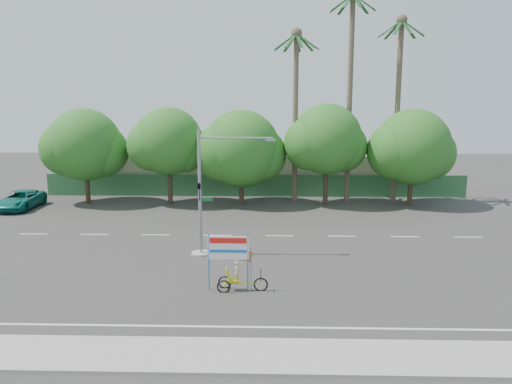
{
  "coord_description": "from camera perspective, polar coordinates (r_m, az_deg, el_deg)",
  "views": [
    {
      "loc": [
        1.35,
        -22.98,
        8.48
      ],
      "look_at": [
        0.6,
        4.44,
        3.5
      ],
      "focal_mm": 35.0,
      "sensor_mm": 36.0,
      "label": 1
    }
  ],
  "objects": [
    {
      "name": "tree_left",
      "position": [
        41.97,
        -10.01,
        5.46
      ],
      "size": [
        6.66,
        5.6,
        8.07
      ],
      "color": "#473828",
      "rests_on": "ground"
    },
    {
      "name": "fence",
      "position": [
        45.12,
        -0.16,
        0.75
      ],
      "size": [
        38.0,
        0.08,
        2.0
      ],
      "primitive_type": "cube",
      "color": "#336B3D",
      "rests_on": "ground"
    },
    {
      "name": "palm_mid",
      "position": [
        43.8,
        15.96,
        11.1
      ],
      "size": [
        3.73,
        3.79,
        15.45
      ],
      "color": "#70604C",
      "rests_on": "ground"
    },
    {
      "name": "tree_right",
      "position": [
        41.36,
        8.0,
        5.69
      ],
      "size": [
        6.9,
        5.8,
        8.36
      ],
      "color": "#473828",
      "rests_on": "ground"
    },
    {
      "name": "trike_billboard",
      "position": [
        22.82,
        -2.52,
        -8.64
      ],
      "size": [
        2.74,
        0.63,
        2.69
      ],
      "rotation": [
        0.0,
        0.0,
        -0.01
      ],
      "color": "black",
      "rests_on": "ground"
    },
    {
      "name": "ground",
      "position": [
        24.53,
        -1.7,
        -9.94
      ],
      "size": [
        120.0,
        120.0,
        0.0
      ],
      "primitive_type": "plane",
      "color": "#33302D",
      "rests_on": "ground"
    },
    {
      "name": "palm_tall",
      "position": [
        43.04,
        10.73,
        12.76
      ],
      "size": [
        3.73,
        3.79,
        17.45
      ],
      "color": "#70604C",
      "rests_on": "ground"
    },
    {
      "name": "building_right",
      "position": [
        49.88,
        9.24,
        2.46
      ],
      "size": [
        14.0,
        8.0,
        3.6
      ],
      "primitive_type": "cube",
      "color": "#B3AB8E",
      "rests_on": "ground"
    },
    {
      "name": "sidewalk_near",
      "position": [
        17.67,
        -3.16,
        -18.18
      ],
      "size": [
        50.0,
        2.4,
        0.12
      ],
      "primitive_type": "cube",
      "color": "gray",
      "rests_on": "ground"
    },
    {
      "name": "palm_short",
      "position": [
        42.53,
        4.56,
        10.77
      ],
      "size": [
        3.73,
        3.79,
        14.45
      ],
      "color": "#70604C",
      "rests_on": "ground"
    },
    {
      "name": "building_left",
      "position": [
        50.69,
        -11.39,
        2.74
      ],
      "size": [
        12.0,
        8.0,
        4.0
      ],
      "primitive_type": "cube",
      "color": "#B3AB8E",
      "rests_on": "ground"
    },
    {
      "name": "tree_center",
      "position": [
        41.25,
        -1.77,
        4.7
      ],
      "size": [
        7.62,
        6.4,
        7.85
      ],
      "color": "#473828",
      "rests_on": "ground"
    },
    {
      "name": "tree_far_right",
      "position": [
        42.76,
        17.37,
        4.68
      ],
      "size": [
        7.38,
        6.2,
        7.94
      ],
      "color": "#473828",
      "rests_on": "ground"
    },
    {
      "name": "traffic_signal",
      "position": [
        27.76,
        -5.8,
        -1.32
      ],
      "size": [
        4.72,
        1.1,
        7.0
      ],
      "color": "gray",
      "rests_on": "ground"
    },
    {
      "name": "tree_far_left",
      "position": [
        43.94,
        -19.02,
        4.88
      ],
      "size": [
        7.14,
        6.0,
        7.96
      ],
      "color": "#473828",
      "rests_on": "ground"
    },
    {
      "name": "pickup_truck",
      "position": [
        44.22,
        -25.32,
        -0.81
      ],
      "size": [
        2.52,
        5.27,
        1.45
      ],
      "primitive_type": "imported",
      "rotation": [
        0.0,
        0.0,
        0.02
      ],
      "color": "#0F6B5F",
      "rests_on": "ground"
    }
  ]
}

